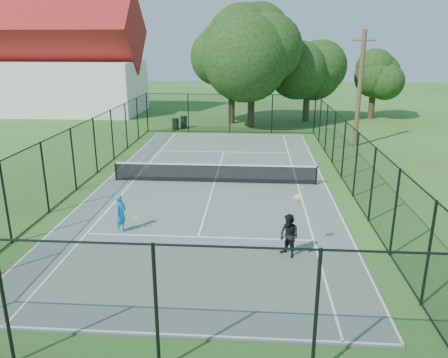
# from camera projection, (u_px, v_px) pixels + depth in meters

# --- Properties ---
(ground) EXTENTS (120.00, 120.00, 0.00)m
(ground) POSITION_uv_depth(u_px,v_px,m) (215.00, 184.00, 21.79)
(ground) COLOR #35561D
(tennis_court) EXTENTS (11.00, 24.00, 0.06)m
(tennis_court) POSITION_uv_depth(u_px,v_px,m) (215.00, 183.00, 21.78)
(tennis_court) COLOR slate
(tennis_court) RESTS_ON ground
(tennis_net) EXTENTS (10.08, 0.08, 0.95)m
(tennis_net) POSITION_uv_depth(u_px,v_px,m) (214.00, 173.00, 21.62)
(tennis_net) COLOR black
(tennis_net) RESTS_ON tennis_court
(fence) EXTENTS (13.10, 26.10, 3.00)m
(fence) POSITION_uv_depth(u_px,v_px,m) (214.00, 155.00, 21.34)
(fence) COLOR black
(fence) RESTS_ON ground
(tree_near_left) EXTENTS (6.92, 6.92, 9.02)m
(tree_near_left) POSITION_uv_depth(u_px,v_px,m) (232.00, 57.00, 36.47)
(tree_near_left) COLOR #332114
(tree_near_left) RESTS_ON ground
(tree_near_mid) EXTENTS (7.13, 7.13, 9.32)m
(tree_near_mid) POSITION_uv_depth(u_px,v_px,m) (252.00, 56.00, 34.73)
(tree_near_mid) COLOR #332114
(tree_near_mid) RESTS_ON ground
(tree_near_right) EXTENTS (5.70, 5.70, 7.87)m
(tree_near_right) POSITION_uv_depth(u_px,v_px,m) (309.00, 64.00, 37.54)
(tree_near_right) COLOR #332114
(tree_near_right) RESTS_ON ground
(tree_far_right) EXTENTS (4.51, 4.51, 5.96)m
(tree_far_right) POSITION_uv_depth(u_px,v_px,m) (374.00, 78.00, 39.35)
(tree_far_right) COLOR #332114
(tree_far_right) RESTS_ON ground
(building) EXTENTS (15.30, 8.15, 11.87)m
(building) POSITION_uv_depth(u_px,v_px,m) (61.00, 62.00, 42.40)
(building) COLOR silver
(building) RESTS_ON ground
(trash_bin_left) EXTENTS (0.58, 0.58, 0.93)m
(trash_bin_left) POSITION_uv_depth(u_px,v_px,m) (176.00, 124.00, 35.08)
(trash_bin_left) COLOR black
(trash_bin_left) RESTS_ON ground
(trash_bin_right) EXTENTS (0.58, 0.58, 0.99)m
(trash_bin_right) POSITION_uv_depth(u_px,v_px,m) (184.00, 122.00, 35.80)
(trash_bin_right) COLOR black
(trash_bin_right) RESTS_ON ground
(utility_pole) EXTENTS (1.40, 0.30, 7.54)m
(utility_pole) POSITION_uv_depth(u_px,v_px,m) (360.00, 89.00, 28.61)
(utility_pole) COLOR #4C3823
(utility_pole) RESTS_ON ground
(player_blue) EXTENTS (0.83, 0.61, 1.45)m
(player_blue) POSITION_uv_depth(u_px,v_px,m) (121.00, 213.00, 15.93)
(player_blue) COLOR #187FCF
(player_blue) RESTS_ON tennis_court
(player_black) EXTENTS (0.88, 1.07, 2.22)m
(player_black) POSITION_uv_depth(u_px,v_px,m) (289.00, 236.00, 14.07)
(player_black) COLOR black
(player_black) RESTS_ON tennis_court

